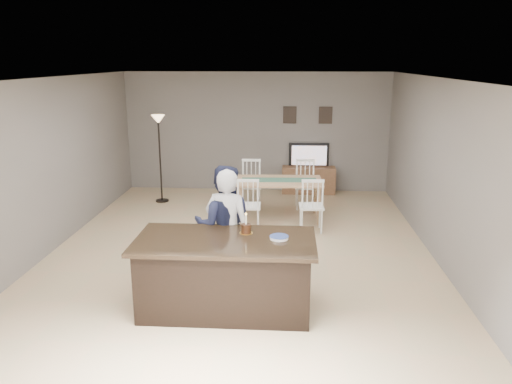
# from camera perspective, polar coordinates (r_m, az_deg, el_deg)

# --- Properties ---
(floor) EXTENTS (8.00, 8.00, 0.00)m
(floor) POSITION_cam_1_polar(r_m,az_deg,el_deg) (7.95, -1.81, -6.98)
(floor) COLOR tan
(floor) RESTS_ON ground
(room_shell) EXTENTS (8.00, 8.00, 8.00)m
(room_shell) POSITION_cam_1_polar(r_m,az_deg,el_deg) (7.48, -1.91, 5.02)
(room_shell) COLOR slate
(room_shell) RESTS_ON floor
(kitchen_island) EXTENTS (2.15, 1.10, 0.90)m
(kitchen_island) POSITION_cam_1_polar(r_m,az_deg,el_deg) (6.12, -3.48, -9.31)
(kitchen_island) COLOR black
(kitchen_island) RESTS_ON floor
(tv_console) EXTENTS (1.20, 0.40, 0.60)m
(tv_console) POSITION_cam_1_polar(r_m,az_deg,el_deg) (11.43, 6.01, 1.38)
(tv_console) COLOR brown
(tv_console) RESTS_ON floor
(television) EXTENTS (0.91, 0.12, 0.53)m
(television) POSITION_cam_1_polar(r_m,az_deg,el_deg) (11.38, 6.08, 4.22)
(television) COLOR black
(television) RESTS_ON tv_console
(tv_screen_glow) EXTENTS (0.78, 0.00, 0.78)m
(tv_screen_glow) POSITION_cam_1_polar(r_m,az_deg,el_deg) (11.30, 6.09, 4.17)
(tv_screen_glow) COLOR orange
(tv_screen_glow) RESTS_ON tv_console
(picture_frames) EXTENTS (1.10, 0.02, 0.38)m
(picture_frames) POSITION_cam_1_polar(r_m,az_deg,el_deg) (11.38, 5.92, 8.74)
(picture_frames) COLOR black
(picture_frames) RESTS_ON room_shell
(woman) EXTENTS (0.65, 0.49, 1.62)m
(woman) POSITION_cam_1_polar(r_m,az_deg,el_deg) (6.55, -3.28, -4.29)
(woman) COLOR #BABABF
(woman) RESTS_ON floor
(man) EXTENTS (0.83, 0.66, 1.64)m
(man) POSITION_cam_1_polar(r_m,az_deg,el_deg) (6.68, -3.70, -3.83)
(man) COLOR #171A33
(man) RESTS_ON floor
(birthday_cake) EXTENTS (0.17, 0.17, 0.26)m
(birthday_cake) POSITION_cam_1_polar(r_m,az_deg,el_deg) (6.13, -1.15, -4.18)
(birthday_cake) COLOR gold
(birthday_cake) RESTS_ON kitchen_island
(plate_stack) EXTENTS (0.23, 0.23, 0.04)m
(plate_stack) POSITION_cam_1_polar(r_m,az_deg,el_deg) (5.95, 2.65, -5.21)
(plate_stack) COLOR white
(plate_stack) RESTS_ON kitchen_island
(dining_table) EXTENTS (1.65, 1.88, 0.98)m
(dining_table) POSITION_cam_1_polar(r_m,az_deg,el_deg) (9.45, 2.65, 0.60)
(dining_table) COLOR #A37E58
(dining_table) RESTS_ON floor
(floor_lamp) EXTENTS (0.28, 0.28, 1.85)m
(floor_lamp) POSITION_cam_1_polar(r_m,az_deg,el_deg) (10.65, -11.04, 6.42)
(floor_lamp) COLOR black
(floor_lamp) RESTS_ON floor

